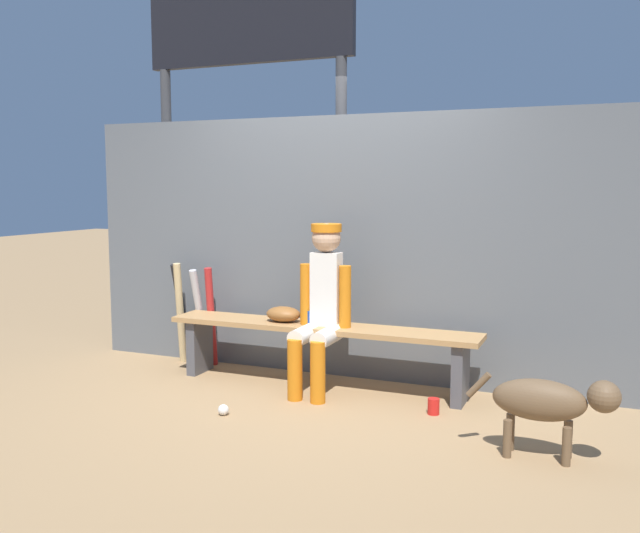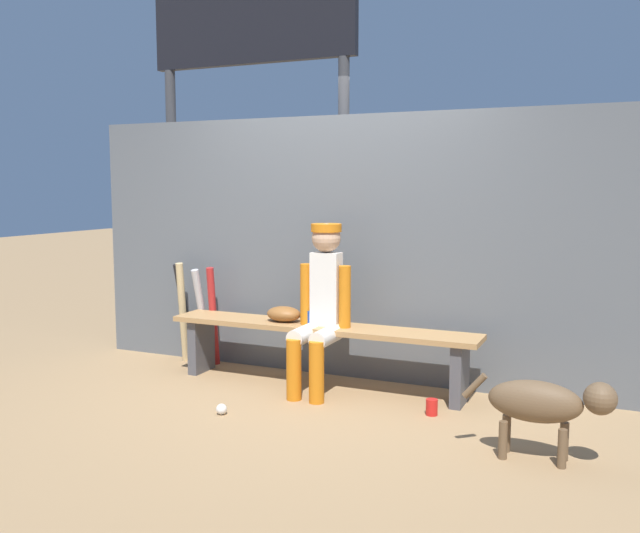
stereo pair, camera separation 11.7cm
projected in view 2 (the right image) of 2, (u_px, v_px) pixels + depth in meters
The scene contains 14 objects.
ground_plane at pixel (320, 386), 5.38m from camera, with size 30.00×30.00×0.00m, color #9E7A51.
chainlink_fence at pixel (338, 248), 5.58m from camera, with size 4.55×0.03×2.10m, color #595E63.
dugout_bench at pixel (320, 339), 5.34m from camera, with size 2.47×0.36×0.49m.
player_seated at pixel (320, 301), 5.18m from camera, with size 0.41×0.55×1.27m.
baseball_glove at pixel (284, 314), 5.44m from camera, with size 0.28×0.20×0.12m, color brown.
bat_aluminum_red at pixel (213, 316), 5.96m from camera, with size 0.06×0.06×0.86m, color #B22323.
bat_aluminum_silver at pixel (203, 316), 6.02m from camera, with size 0.06×0.06×0.85m, color #B7B7BC.
bat_wood_natural at pixel (183, 312), 6.09m from camera, with size 0.06×0.06×0.88m, color tan.
bat_aluminum_black at pixel (185, 312), 6.14m from camera, with size 0.06×0.06×0.88m, color black.
baseball at pixel (222, 409), 4.72m from camera, with size 0.07×0.07×0.07m, color white.
cup_on_ground at pixel (432, 407), 4.70m from camera, with size 0.08×0.08×0.11m, color red.
cup_on_bench at pixel (312, 318), 5.32m from camera, with size 0.08×0.08×0.11m, color #1E47AD.
scoreboard at pixel (257, 54), 6.41m from camera, with size 2.36×0.27×3.88m.
dog at pixel (545, 403), 3.89m from camera, with size 0.84×0.20×0.49m.
Camera 2 is at (2.13, -4.78, 1.55)m, focal length 38.98 mm.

